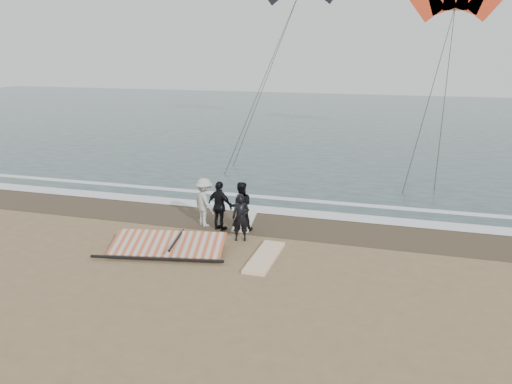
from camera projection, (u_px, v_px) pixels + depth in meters
The scene contains 11 objects.
ground at pixel (248, 276), 14.05m from camera, with size 120.00×120.00×0.00m, color #8C704C.
sea at pixel (356, 120), 44.51m from camera, with size 120.00×54.00×0.02m, color #233838.
wet_sand at pixel (284, 224), 18.21m from camera, with size 120.00×2.80×0.01m, color #4C3D2B.
foam_near at pixel (292, 212), 19.49m from camera, with size 120.00×0.90×0.01m, color white.
foam_far at pixel (301, 200), 21.06m from camera, with size 120.00×0.45×0.01m, color white.
man_main at pixel (241, 217), 16.51m from camera, with size 0.58×0.38×1.60m, color black.
board_white at pixel (265, 257), 15.25m from camera, with size 0.69×2.48×0.10m, color white.
board_cream at pixel (245, 221), 18.46m from camera, with size 0.60×2.26×0.09m, color silver.
trio_cluster at pixel (220, 204), 17.61m from camera, with size 2.57×1.28×1.78m.
sail_rig at pixel (168, 245), 15.81m from camera, with size 4.04×2.31×0.49m.
kite_red at pixel (456, 2), 30.12m from camera, with size 6.19×6.16×15.00m.
Camera 1 is at (3.79, -12.28, 6.18)m, focal length 35.00 mm.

